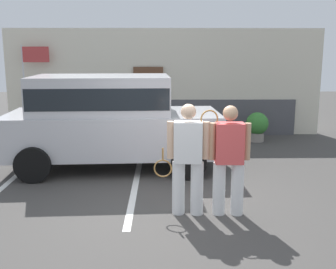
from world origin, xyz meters
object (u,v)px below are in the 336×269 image
object	(u,v)px
tennis_player_woman	(229,159)
parked_suv	(109,117)
flag_pole	(30,73)
potted_plant_by_porch	(257,125)
tennis_player_man	(188,158)

from	to	relation	value
tennis_player_woman	parked_suv	bearing A→B (deg)	-48.37
flag_pole	potted_plant_by_porch	bearing A→B (deg)	-6.11
tennis_player_man	tennis_player_woman	bearing A→B (deg)	-177.75
flag_pole	tennis_player_man	bearing A→B (deg)	-54.59
tennis_player_woman	potted_plant_by_porch	size ratio (longest dim) A/B	2.07
parked_suv	tennis_player_woman	size ratio (longest dim) A/B	2.67
parked_suv	flag_pole	distance (m)	4.39
parked_suv	potted_plant_by_porch	xyz separation A→B (m)	(3.91, 2.65, -0.68)
tennis_player_woman	potted_plant_by_porch	xyz separation A→B (m)	(1.70, 5.35, -0.45)
parked_suv	flag_pole	world-z (taller)	flag_pole
parked_suv	tennis_player_man	size ratio (longest dim) A/B	2.63
tennis_player_woman	flag_pole	world-z (taller)	flag_pole
tennis_player_man	tennis_player_woman	size ratio (longest dim) A/B	1.01
tennis_player_woman	flag_pole	xyz separation A→B (m)	(-4.93, 6.06, 1.00)
parked_suv	potted_plant_by_porch	bearing A→B (deg)	31.48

